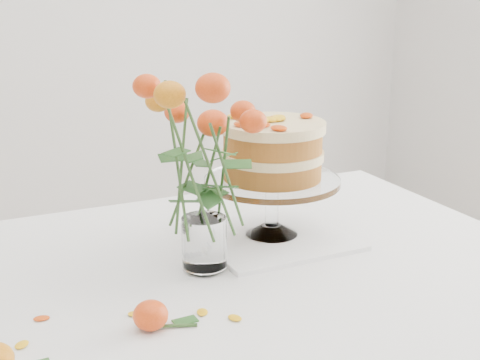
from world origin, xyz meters
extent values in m
cube|color=tan|center=(0.00, 0.00, 0.73)|extent=(1.40, 0.90, 0.04)
cylinder|color=tan|center=(0.62, 0.37, 0.35)|extent=(0.06, 0.06, 0.71)
cube|color=white|center=(0.00, 0.00, 0.75)|extent=(1.42, 0.92, 0.01)
cube|color=white|center=(0.00, 0.46, 0.65)|extent=(1.42, 0.01, 0.20)
cube|color=white|center=(0.71, 0.00, 0.65)|extent=(0.01, 0.92, 0.20)
cube|color=white|center=(0.24, 0.11, 0.76)|extent=(0.30, 0.30, 0.01)
cylinder|color=white|center=(0.24, 0.11, 0.83)|extent=(0.03, 0.03, 0.09)
cylinder|color=white|center=(0.24, 0.11, 0.88)|extent=(0.28, 0.28, 0.01)
cylinder|color=#A26024|center=(0.24, 0.11, 0.91)|extent=(0.20, 0.20, 0.04)
cylinder|color=beige|center=(0.24, 0.11, 0.94)|extent=(0.21, 0.21, 0.02)
cylinder|color=#A26024|center=(0.24, 0.11, 0.97)|extent=(0.20, 0.20, 0.04)
cylinder|color=beige|center=(0.24, 0.11, 1.00)|extent=(0.22, 0.22, 0.02)
cylinder|color=white|center=(0.05, 0.02, 0.76)|extent=(0.07, 0.07, 0.01)
cylinder|color=white|center=(0.05, 0.02, 0.81)|extent=(0.08, 0.08, 0.10)
ellipsoid|color=red|center=(-0.11, -0.15, 0.78)|extent=(0.06, 0.06, 0.05)
cylinder|color=#2F5221|center=(-0.07, -0.17, 0.76)|extent=(0.06, 0.03, 0.01)
ellipsoid|color=yellow|center=(-0.12, -0.10, 0.76)|extent=(0.03, 0.02, 0.00)
ellipsoid|color=yellow|center=(-0.02, -0.14, 0.76)|extent=(0.03, 0.02, 0.00)
ellipsoid|color=yellow|center=(0.02, -0.18, 0.76)|extent=(0.03, 0.02, 0.00)
ellipsoid|color=yellow|center=(-0.26, -0.05, 0.76)|extent=(0.03, 0.02, 0.00)
ellipsoid|color=yellow|center=(-0.30, -0.12, 0.76)|extent=(0.03, 0.02, 0.00)
camera|label=1|loc=(-0.38, -1.05, 1.28)|focal=50.00mm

